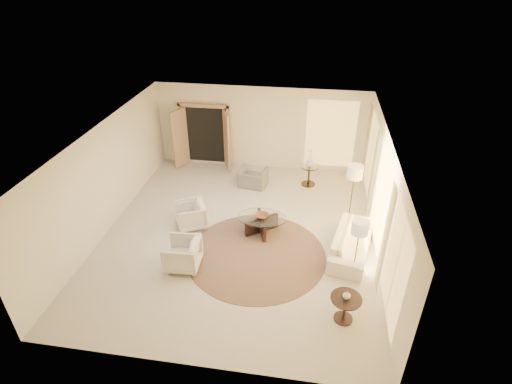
# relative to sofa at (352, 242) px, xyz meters

# --- Properties ---
(room) EXTENTS (7.04, 8.04, 2.83)m
(room) POSITION_rel_sofa_xyz_m (-2.90, 0.30, 1.09)
(room) COLOR beige
(room) RESTS_ON ground
(windows_right) EXTENTS (0.10, 6.40, 2.40)m
(windows_right) POSITION_rel_sofa_xyz_m (0.55, 0.40, 1.04)
(windows_right) COLOR #EBBB5E
(windows_right) RESTS_ON room
(window_back_corner) EXTENTS (1.70, 0.10, 2.40)m
(window_back_corner) POSITION_rel_sofa_xyz_m (-0.60, 4.25, 1.04)
(window_back_corner) COLOR #EBBB5E
(window_back_corner) RESTS_ON room
(curtains_right) EXTENTS (0.06, 5.20, 2.60)m
(curtains_right) POSITION_rel_sofa_xyz_m (0.50, 1.30, 0.99)
(curtains_right) COLOR #BEB18C
(curtains_right) RESTS_ON room
(french_doors) EXTENTS (1.95, 0.66, 2.16)m
(french_doors) POSITION_rel_sofa_xyz_m (-4.80, 4.12, 0.76)
(french_doors) COLOR tan
(french_doors) RESTS_ON room
(area_rug) EXTENTS (3.72, 3.72, 0.01)m
(area_rug) POSITION_rel_sofa_xyz_m (-2.31, -0.46, -0.30)
(area_rug) COLOR #412A1F
(area_rug) RESTS_ON room
(sofa) EXTENTS (1.25, 2.24, 0.62)m
(sofa) POSITION_rel_sofa_xyz_m (0.00, 0.00, 0.00)
(sofa) COLOR white
(sofa) RESTS_ON room
(armchair_left) EXTENTS (0.96, 0.98, 0.77)m
(armchair_left) POSITION_rel_sofa_xyz_m (-4.25, 0.47, 0.08)
(armchair_left) COLOR white
(armchair_left) RESTS_ON room
(armchair_right) EXTENTS (0.77, 0.81, 0.80)m
(armchair_right) POSITION_rel_sofa_xyz_m (-3.96, -1.14, 0.09)
(armchair_right) COLOR white
(armchair_right) RESTS_ON room
(accent_chair) EXTENTS (0.96, 0.70, 0.77)m
(accent_chair) POSITION_rel_sofa_xyz_m (-2.95, 2.88, 0.07)
(accent_chair) COLOR gray
(accent_chair) RESTS_ON room
(coffee_table) EXTENTS (1.63, 1.63, 0.48)m
(coffee_table) POSITION_rel_sofa_xyz_m (-2.32, 0.50, -0.01)
(coffee_table) COLOR black
(coffee_table) RESTS_ON room
(end_table) EXTENTS (0.62, 0.62, 0.59)m
(end_table) POSITION_rel_sofa_xyz_m (-0.25, -2.19, 0.10)
(end_table) COLOR black
(end_table) RESTS_ON room
(side_table) EXTENTS (0.57, 0.57, 0.67)m
(side_table) POSITION_rel_sofa_xyz_m (-1.19, 3.24, 0.09)
(side_table) COLOR #2F281A
(side_table) RESTS_ON room
(floor_lamp_near) EXTENTS (0.41, 0.41, 1.70)m
(floor_lamp_near) POSITION_rel_sofa_xyz_m (0.00, 1.40, 1.14)
(floor_lamp_near) COLOR #2F281A
(floor_lamp_near) RESTS_ON room
(floor_lamp_far) EXTENTS (0.37, 0.37, 1.55)m
(floor_lamp_far) POSITION_rel_sofa_xyz_m (-0.00, -0.87, 1.01)
(floor_lamp_far) COLOR #2F281A
(floor_lamp_far) RESTS_ON room
(bowl) EXTENTS (0.41, 0.41, 0.08)m
(bowl) POSITION_rel_sofa_xyz_m (-2.32, 0.50, 0.21)
(bowl) COLOR brown
(bowl) RESTS_ON coffee_table
(end_vase) EXTENTS (0.17, 0.17, 0.17)m
(end_vase) POSITION_rel_sofa_xyz_m (-0.25, -2.19, 0.36)
(end_vase) COLOR silver
(end_vase) RESTS_ON end_table
(side_vase) EXTENTS (0.32, 0.32, 0.26)m
(side_vase) POSITION_rel_sofa_xyz_m (-1.19, 3.24, 0.48)
(side_vase) COLOR silver
(side_vase) RESTS_ON side_table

